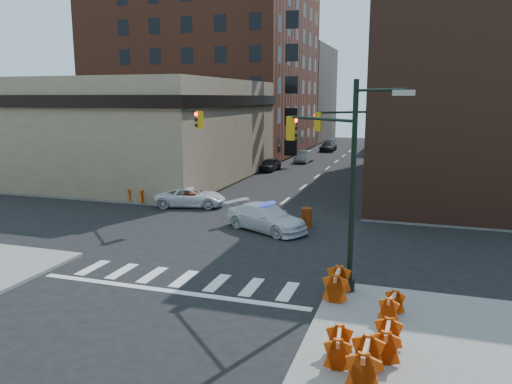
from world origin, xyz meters
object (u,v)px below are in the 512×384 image
Objects in this scene: pedestrian_a at (185,182)px; barricade_nw_a at (161,191)px; pedestrian_b at (112,186)px; parked_car_wnear at (270,164)px; police_car at (266,218)px; parked_car_enear at (381,163)px; barricade_se_a at (337,285)px; barrel_road at (307,217)px; parked_car_wfar at (305,156)px; barrel_bank at (192,200)px; pickup at (191,197)px.

pedestrian_a is 1.70× the size of barricade_nw_a.
parked_car_wnear is at bearing 53.49° from pedestrian_b.
police_car reaches higher than parked_car_enear.
police_car is at bearing 87.06° from parked_car_enear.
barricade_nw_a is (-15.60, 15.15, -0.12)m from barricade_se_a.
parked_car_enear is 25.25m from barrel_road.
parked_car_enear is 3.31× the size of barricade_se_a.
parked_car_wfar is at bearing 64.69° from barricade_nw_a.
barricade_se_a is (3.39, -10.35, 0.10)m from barrel_road.
parked_car_enear is (8.93, -3.71, 0.06)m from parked_car_wfar.
parked_car_wfar is 24.71m from barricade_nw_a.
barrel_bank is at bearing 41.90° from barricade_se_a.
police_car reaches higher than pickup.
parked_car_enear is at bearing -41.69° from pickup.
barricade_se_a is (9.89, -39.20, -0.02)m from parked_car_wfar.
barricade_se_a is 21.75m from barricade_nw_a.
pedestrian_b is at bearing 58.40° from parked_car_enear.
barricade_nw_a is at bearing 46.38° from pickup.
parked_car_wfar is 0.92× the size of parked_car_enear.
parked_car_wfar is 3.96× the size of barrel_bank.
pedestrian_b reaches higher than barricade_se_a.
parked_car_wnear is at bearing -15.95° from pickup.
parked_car_wfar is at bearing 55.17° from pedestrian_b.
pedestrian_a is (-13.29, -18.90, 0.31)m from parked_car_enear.
barrel_road is at bearing 91.03° from parked_car_enear.
pedestrian_a is at bearing 39.87° from barricade_se_a.
pickup is 6.26m from pedestrian_b.
pickup is 3.53× the size of barricade_se_a.
barrel_road is (15.11, -2.80, -0.57)m from pedestrian_b.
pickup is at bearing 161.56° from barrel_road.
pedestrian_a is 1.60× the size of barrel_road.
parked_car_wnear is (-6.45, 22.56, -0.10)m from police_car.
parked_car_wfar is 23.03m from pedestrian_a.
parked_car_wnear reaches higher than barricade_se_a.
police_car is 1.15× the size of parked_car_enear.
parked_car_wnear is at bearing 65.11° from barricade_nw_a.
barricade_se_a is at bearing -56.13° from barricade_nw_a.
pickup is 1.17× the size of parked_car_wfar.
pedestrian_b reaches higher than barricade_nw_a.
pedestrian_b reaches higher than pickup.
police_car is 4.89× the size of barricade_nw_a.
parked_car_wnear is 3.39× the size of barrel_road.
pickup is at bearing 69.54° from parked_car_enear.
parked_car_wnear is 19.43m from pedestrian_b.
parked_car_wfar is 26.32m from barrel_bank.
parked_car_wnear is at bearing 42.09° from police_car.
parked_car_enear is 4.27× the size of barricade_nw_a.
pedestrian_b is 1.44× the size of barricade_se_a.
parked_car_enear is at bearing 16.64° from police_car.
barrel_bank is 0.99× the size of barricade_nw_a.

